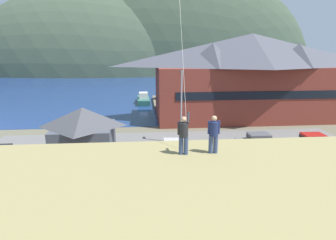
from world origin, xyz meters
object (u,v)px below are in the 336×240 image
at_px(storage_shed_near_lot, 84,132).
at_px(wharf_dock, 162,102).
at_px(parked_car_front_row_end, 176,149).
at_px(parking_light_pole, 181,103).
at_px(person_companion, 214,133).
at_px(moored_boat_wharfside, 143,99).
at_px(parked_car_front_row_red, 321,167).
at_px(parked_car_back_row_left, 312,142).
at_px(storage_shed_waterside, 178,102).
at_px(person_kite_flyer, 184,134).
at_px(parked_car_front_row_silver, 258,141).
at_px(harbor_lodge, 250,75).
at_px(parked_car_mid_row_far, 75,179).

xyz_separation_m(storage_shed_near_lot, wharf_dock, (9.19, 26.53, -2.22)).
relative_size(parked_car_front_row_end, parking_light_pole, 0.53).
bearing_deg(person_companion, moored_boat_wharfside, 94.42).
distance_m(wharf_dock, parked_car_front_row_red, 34.94).
bearing_deg(parked_car_back_row_left, storage_shed_waterside, 125.74).
relative_size(parked_car_front_row_red, person_kite_flyer, 2.33).
bearing_deg(storage_shed_waterside, parked_car_front_row_end, -97.41).
relative_size(storage_shed_waterside, parked_car_front_row_silver, 1.52).
bearing_deg(parked_car_front_row_silver, parked_car_back_row_left, -6.74).
bearing_deg(parking_light_pole, storage_shed_near_lot, -163.02).
bearing_deg(moored_boat_wharfside, person_companion, -85.58).
bearing_deg(parking_light_pole, parked_car_front_row_silver, -21.39).
bearing_deg(harbor_lodge, moored_boat_wharfside, 139.89).
relative_size(moored_boat_wharfside, person_companion, 4.20).
bearing_deg(moored_boat_wharfside, parked_car_front_row_red, -67.23).
height_order(parked_car_front_row_red, parked_car_back_row_left, same).
bearing_deg(harbor_lodge, parked_car_back_row_left, -85.07).
relative_size(storage_shed_near_lot, parked_car_back_row_left, 1.41).
relative_size(moored_boat_wharfside, parked_car_front_row_end, 1.71).
xyz_separation_m(harbor_lodge, parked_car_back_row_left, (1.29, -14.92, -5.55)).
relative_size(parked_car_back_row_left, parking_light_pole, 0.53).
xyz_separation_m(storage_shed_waterside, moored_boat_wharfside, (-5.38, 11.88, -1.59)).
xyz_separation_m(storage_shed_waterside, parked_car_front_row_silver, (6.41, -15.84, -1.25)).
bearing_deg(person_kite_flyer, wharf_dock, 87.86).
height_order(moored_boat_wharfside, parking_light_pole, parking_light_pole).
xyz_separation_m(storage_shed_near_lot, parked_car_front_row_end, (8.82, -1.39, -1.51)).
distance_m(storage_shed_near_lot, parked_car_front_row_red, 21.26).
height_order(parking_light_pole, person_companion, parking_light_pole).
relative_size(harbor_lodge, parked_car_front_row_red, 6.78).
relative_size(wharf_dock, parked_car_front_row_red, 2.76).
relative_size(harbor_lodge, parked_car_mid_row_far, 6.79).
bearing_deg(storage_shed_near_lot, person_kite_flyer, -63.11).
relative_size(storage_shed_near_lot, storage_shed_waterside, 0.93).
distance_m(person_kite_flyer, person_companion, 1.36).
height_order(parked_car_front_row_red, parked_car_front_row_end, same).
bearing_deg(parked_car_back_row_left, parked_car_front_row_silver, 173.26).
xyz_separation_m(harbor_lodge, parking_light_pole, (-11.75, -11.31, -1.96)).
xyz_separation_m(storage_shed_near_lot, parked_car_mid_row_far, (0.72, -7.32, -1.51)).
relative_size(storage_shed_waterside, parked_car_front_row_red, 1.49).
xyz_separation_m(wharf_dock, parked_car_mid_row_far, (-8.47, -33.85, 0.71)).
bearing_deg(harbor_lodge, wharf_dock, 135.57).
distance_m(wharf_dock, parked_car_back_row_left, 30.41).
bearing_deg(parked_car_front_row_end, person_kite_flyer, -94.96).
bearing_deg(harbor_lodge, parked_car_front_row_end, -129.20).
xyz_separation_m(parked_car_front_row_silver, parked_car_front_row_end, (-8.66, -1.44, 0.00)).
height_order(storage_shed_near_lot, wharf_dock, storage_shed_near_lot).
bearing_deg(parked_car_front_row_red, parked_car_mid_row_far, -178.02).
xyz_separation_m(parked_car_front_row_red, person_companion, (-11.14, -8.36, 5.65)).
height_order(storage_shed_near_lot, parking_light_pole, parking_light_pole).
distance_m(parked_car_back_row_left, person_companion, 20.83).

